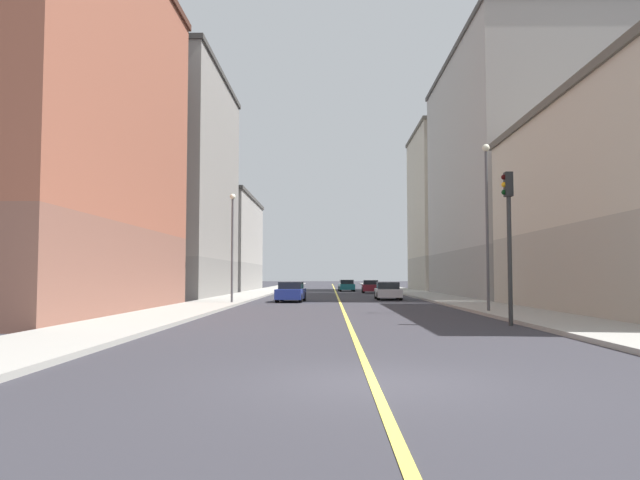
% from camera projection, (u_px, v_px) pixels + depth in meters
% --- Properties ---
extents(ground_plane, '(400.00, 400.00, 0.00)m').
position_uv_depth(ground_plane, '(373.00, 383.00, 10.19)').
color(ground_plane, '#313037').
rests_on(ground_plane, ground).
extents(sidewalk_left, '(3.61, 168.00, 0.15)m').
position_uv_depth(sidewalk_left, '(419.00, 294.00, 58.98)').
color(sidewalk_left, '#9E9B93').
rests_on(sidewalk_left, ground).
extents(sidewalk_right, '(3.61, 168.00, 0.15)m').
position_uv_depth(sidewalk_right, '(255.00, 294.00, 59.23)').
color(sidewalk_right, '#9E9B93').
rests_on(sidewalk_right, ground).
extents(lane_center_stripe, '(0.16, 154.00, 0.01)m').
position_uv_depth(lane_center_stripe, '(337.00, 294.00, 59.10)').
color(lane_center_stripe, '#E5D14C').
rests_on(lane_center_stripe, ground).
extents(building_left_mid, '(11.84, 24.47, 21.06)m').
position_uv_depth(building_left_mid, '(517.00, 175.00, 52.47)').
color(building_left_mid, gray).
rests_on(building_left_mid, ground).
extents(building_left_far, '(11.84, 15.38, 19.66)m').
position_uv_depth(building_left_far, '(462.00, 211.00, 74.13)').
color(building_left_far, '#9D9688').
rests_on(building_left_far, ground).
extents(building_right_corner, '(11.84, 19.75, 18.15)m').
position_uv_depth(building_right_corner, '(20.00, 125.00, 29.10)').
color(building_right_corner, brown).
rests_on(building_right_corner, ground).
extents(building_right_midblock, '(11.84, 18.48, 19.16)m').
position_uv_depth(building_right_midblock, '(156.00, 185.00, 51.79)').
color(building_right_midblock, slate).
rests_on(building_right_midblock, ground).
extents(building_right_distant, '(11.84, 20.55, 11.29)m').
position_uv_depth(building_right_distant, '(206.00, 244.00, 72.83)').
color(building_right_distant, gray).
rests_on(building_right_distant, ground).
extents(traffic_light_left_near, '(0.40, 0.32, 5.61)m').
position_uv_depth(traffic_light_left_near, '(509.00, 225.00, 22.08)').
color(traffic_light_left_near, '#2D2D2D').
rests_on(traffic_light_left_near, ground).
extents(street_lamp_left_near, '(0.36, 0.36, 8.02)m').
position_uv_depth(street_lamp_left_near, '(487.00, 211.00, 28.99)').
color(street_lamp_left_near, '#4C4C51').
rests_on(street_lamp_left_near, ground).
extents(street_lamp_right_near, '(0.36, 0.36, 6.86)m').
position_uv_depth(street_lamp_right_near, '(232.00, 236.00, 38.13)').
color(street_lamp_right_near, '#4C4C51').
rests_on(street_lamp_right_near, ground).
extents(car_teal, '(1.92, 4.26, 1.36)m').
position_uv_depth(car_teal, '(346.00, 286.00, 70.78)').
color(car_teal, '#196670').
rests_on(car_teal, ground).
extents(car_blue, '(1.97, 4.49, 1.39)m').
position_uv_depth(car_blue, '(291.00, 292.00, 42.03)').
color(car_blue, '#23389E').
rests_on(car_blue, ground).
extents(car_maroon, '(1.85, 4.04, 1.36)m').
position_uv_depth(car_maroon, '(370.00, 287.00, 64.24)').
color(car_maroon, maroon).
rests_on(car_maroon, ground).
extents(car_silver, '(1.95, 4.42, 1.34)m').
position_uv_depth(car_silver, '(388.00, 291.00, 46.01)').
color(car_silver, silver).
rests_on(car_silver, ground).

